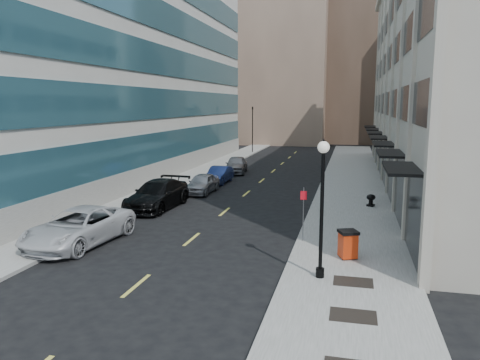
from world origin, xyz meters
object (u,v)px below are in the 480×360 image
at_px(car_blue_sedan, 219,175).
at_px(sign_post, 303,207).
at_px(urn_planter, 371,199).
at_px(car_black_pickup, 157,195).
at_px(trash_bin, 348,243).
at_px(car_white_van, 79,227).
at_px(car_grey_sedan, 236,165).
at_px(traffic_signal, 253,110).
at_px(lamppost, 322,197).
at_px(car_silver_sedan, 202,183).

distance_m(car_blue_sedan, sign_post, 17.68).
bearing_deg(urn_planter, car_black_pickup, -166.94).
height_order(car_black_pickup, trash_bin, car_black_pickup).
height_order(car_white_van, car_black_pickup, car_black_pickup).
xyz_separation_m(car_white_van, car_blue_sedan, (1.60, 17.96, -0.15)).
xyz_separation_m(car_black_pickup, car_blue_sedan, (1.15, 9.96, -0.18)).
bearing_deg(urn_planter, car_grey_sedan, 132.82).
xyz_separation_m(traffic_signal, car_black_pickup, (1.15, -34.00, -4.85)).
bearing_deg(car_grey_sedan, car_white_van, -101.06).
height_order(car_white_van, trash_bin, car_white_van).
distance_m(car_white_van, lamppost, 11.61).
xyz_separation_m(car_blue_sedan, lamppost, (9.60, -19.96, 2.49)).
height_order(car_grey_sedan, urn_planter, car_grey_sedan).
height_order(car_white_van, car_grey_sedan, car_white_van).
distance_m(trash_bin, urn_planter, 10.65).
distance_m(car_black_pickup, car_grey_sedan, 15.85).
xyz_separation_m(traffic_signal, sign_post, (10.80, -39.50, -3.95)).
relative_size(car_black_pickup, car_grey_sedan, 1.28).
xyz_separation_m(car_silver_sedan, lamppost, (9.60, -15.44, 2.45)).
bearing_deg(trash_bin, car_white_van, 159.66).
distance_m(sign_post, urn_planter, 9.23).
xyz_separation_m(car_silver_sedan, car_grey_sedan, (0.00, 10.37, 0.08)).
bearing_deg(car_white_van, car_grey_sedan, 91.94).
xyz_separation_m(car_black_pickup, trash_bin, (11.71, -7.55, -0.08)).
distance_m(car_grey_sedan, urn_planter, 17.44).
relative_size(traffic_signal, car_grey_sedan, 1.50).
relative_size(car_grey_sedan, sign_post, 1.84).
height_order(car_silver_sedan, car_grey_sedan, car_grey_sedan).
relative_size(car_blue_sedan, sign_post, 1.63).
distance_m(car_silver_sedan, urn_planter, 12.10).
bearing_deg(car_white_van, car_silver_sedan, 89.00).
bearing_deg(traffic_signal, car_grey_sedan, -82.79).
bearing_deg(sign_post, traffic_signal, 92.04).
bearing_deg(car_blue_sedan, car_silver_sedan, -89.01).
height_order(car_blue_sedan, sign_post, sign_post).
bearing_deg(car_blue_sedan, car_grey_sedan, 90.99).
height_order(car_black_pickup, car_silver_sedan, car_black_pickup).
distance_m(car_silver_sedan, sign_post, 13.90).
bearing_deg(car_white_van, urn_planter, 45.10).
relative_size(car_black_pickup, car_blue_sedan, 1.44).
xyz_separation_m(sign_post, urn_planter, (3.35, 8.52, -1.16)).
height_order(traffic_signal, car_silver_sedan, traffic_signal).
bearing_deg(car_white_van, sign_post, 19.67).
bearing_deg(car_white_van, car_blue_sedan, 90.70).
distance_m(trash_bin, lamppost, 3.55).
bearing_deg(traffic_signal, lamppost, -74.87).
bearing_deg(car_grey_sedan, traffic_signal, 89.99).
bearing_deg(car_blue_sedan, car_white_van, -94.10).
xyz_separation_m(lamppost, sign_post, (-1.10, 4.50, -1.40)).
bearing_deg(car_white_van, car_black_pickup, 92.58).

